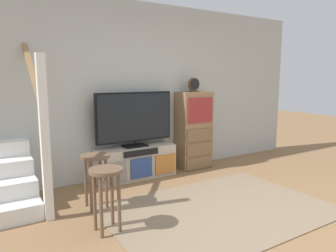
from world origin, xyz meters
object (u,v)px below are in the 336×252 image
(media_console, at_px, (136,163))
(bar_stool_far, at_px, (95,168))
(side_cabinet, at_px, (194,130))
(bar_stool_near, at_px, (106,185))
(desk_clock, at_px, (194,85))
(television, at_px, (135,118))

(media_console, xyz_separation_m, bar_stool_far, (-0.90, -0.76, 0.24))
(side_cabinet, height_order, bar_stool_near, side_cabinet)
(desk_clock, height_order, bar_stool_far, desk_clock)
(bar_stool_near, relative_size, bar_stool_far, 1.02)
(media_console, height_order, desk_clock, desk_clock)
(media_console, bearing_deg, bar_stool_near, -125.87)
(side_cabinet, xyz_separation_m, bar_stool_near, (-2.12, -1.40, -0.16))
(side_cabinet, bearing_deg, bar_stool_near, -146.49)
(desk_clock, relative_size, bar_stool_far, 0.36)
(media_console, bearing_deg, side_cabinet, 0.52)
(media_console, bearing_deg, desk_clock, -0.26)
(media_console, distance_m, bar_stool_near, 1.73)
(desk_clock, distance_m, bar_stool_near, 2.68)
(media_console, xyz_separation_m, bar_stool_near, (-1.01, -1.39, 0.25))
(desk_clock, bearing_deg, bar_stool_far, -159.21)
(media_console, xyz_separation_m, side_cabinet, (1.11, 0.01, 0.40))
(television, relative_size, bar_stool_near, 1.87)
(bar_stool_near, xyz_separation_m, bar_stool_far, (0.11, 0.63, -0.01))
(desk_clock, bearing_deg, bar_stool_near, -146.47)
(media_console, distance_m, side_cabinet, 1.18)
(side_cabinet, bearing_deg, media_console, -179.48)
(side_cabinet, distance_m, desk_clock, 0.77)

